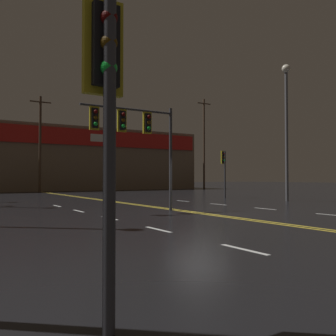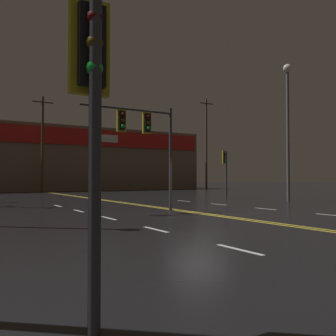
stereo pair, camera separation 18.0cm
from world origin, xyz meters
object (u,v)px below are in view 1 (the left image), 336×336
Objects in this scene: traffic_signal_corner_northeast at (224,163)px; streetlight_far_median at (286,113)px; traffic_signal_corner_southwest at (106,84)px; traffic_signal_median at (133,128)px.

traffic_signal_corner_northeast is 0.40× the size of streetlight_far_median.
traffic_signal_corner_southwest is 22.72m from streetlight_far_median.
traffic_signal_corner_northeast reaches higher than traffic_signal_corner_southwest.
streetlight_far_median is (0.91, -5.25, 3.16)m from traffic_signal_corner_northeast.
traffic_signal_corner_northeast is at bearing 32.30° from traffic_signal_median.
traffic_signal_median is 12.90m from traffic_signal_corner_southwest.
traffic_signal_corner_northeast is at bearing 46.99° from traffic_signal_corner_southwest.
traffic_signal_median reaches higher than traffic_signal_corner_northeast.
streetlight_far_median reaches higher than traffic_signal_corner_southwest.
traffic_signal_corner_northeast is 1.07× the size of traffic_signal_corner_southwest.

